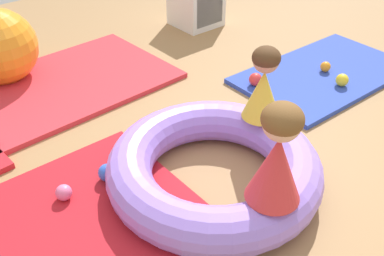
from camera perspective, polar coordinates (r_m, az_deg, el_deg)
name	(u,v)px	position (r m, az deg, el deg)	size (l,w,h in m)	color
ground_plane	(214,197)	(2.63, 2.85, -8.77)	(8.00, 8.00, 0.00)	#9E7549
gym_mat_far_right	(58,87)	(3.79, -16.75, 5.07)	(1.82, 1.12, 0.04)	red
gym_mat_near_right	(323,74)	(3.98, 16.47, 6.66)	(1.49, 0.88, 0.04)	#2D47B7
gym_mat_center_rear	(65,231)	(2.52, -15.94, -12.53)	(1.41, 1.13, 0.04)	#B21923
inflatable_cushion	(214,168)	(2.62, 2.81, -5.11)	(1.26, 1.26, 0.27)	#9975EA
child_in_red	(278,155)	(2.11, 10.89, -3.40)	(0.39, 0.39, 0.54)	red
child_in_yellow	(264,84)	(2.73, 9.15, 5.58)	(0.33, 0.33, 0.47)	yellow
play_ball_orange	(325,67)	(3.96, 16.70, 7.52)	(0.09, 0.09, 0.09)	orange
play_ball_blue	(107,173)	(2.69, -10.79, -5.62)	(0.11, 0.11, 0.11)	blue
play_ball_pink	(64,192)	(2.63, -16.08, -7.93)	(0.09, 0.09, 0.09)	pink
play_ball_yellow	(342,80)	(3.78, 18.65, 5.84)	(0.10, 0.10, 0.10)	yellow
play_ball_red	(255,79)	(3.62, 8.12, 6.17)	(0.11, 0.11, 0.11)	red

